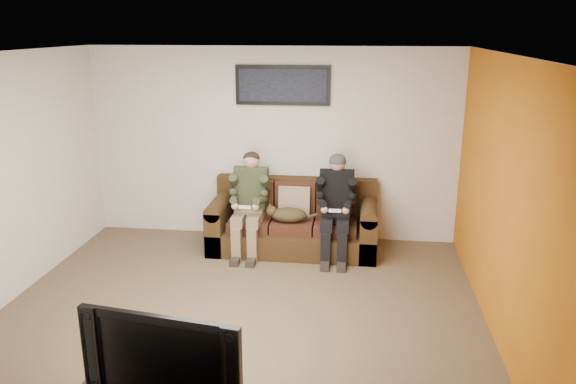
# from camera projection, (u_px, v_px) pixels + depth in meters

# --- Properties ---
(floor) EXTENTS (5.00, 5.00, 0.00)m
(floor) POSITION_uv_depth(u_px,v_px,m) (241.00, 311.00, 5.83)
(floor) COLOR brown
(floor) RESTS_ON ground
(ceiling) EXTENTS (5.00, 5.00, 0.00)m
(ceiling) POSITION_uv_depth(u_px,v_px,m) (234.00, 54.00, 5.09)
(ceiling) COLOR silver
(ceiling) RESTS_ON ground
(wall_back) EXTENTS (5.00, 0.00, 5.00)m
(wall_back) POSITION_uv_depth(u_px,v_px,m) (272.00, 145.00, 7.60)
(wall_back) COLOR beige
(wall_back) RESTS_ON ground
(wall_front) EXTENTS (5.00, 0.00, 5.00)m
(wall_front) POSITION_uv_depth(u_px,v_px,m) (157.00, 297.00, 3.32)
(wall_front) COLOR beige
(wall_front) RESTS_ON ground
(wall_right) EXTENTS (0.00, 4.50, 4.50)m
(wall_right) POSITION_uv_depth(u_px,v_px,m) (504.00, 201.00, 5.16)
(wall_right) COLOR beige
(wall_right) RESTS_ON ground
(accent_wall_right) EXTENTS (0.00, 4.50, 4.50)m
(accent_wall_right) POSITION_uv_depth(u_px,v_px,m) (502.00, 201.00, 5.16)
(accent_wall_right) COLOR #B56212
(accent_wall_right) RESTS_ON ground
(sofa) EXTENTS (2.16, 0.93, 0.88)m
(sofa) POSITION_uv_depth(u_px,v_px,m) (294.00, 223.00, 7.43)
(sofa) COLOR #372410
(sofa) RESTS_ON ground
(throw_pillow) EXTENTS (0.41, 0.20, 0.41)m
(throw_pillow) POSITION_uv_depth(u_px,v_px,m) (294.00, 201.00, 7.39)
(throw_pillow) COLOR #8D755C
(throw_pillow) RESTS_ON sofa
(throw_blanket) EXTENTS (0.44, 0.22, 0.08)m
(throw_blanket) POSITION_uv_depth(u_px,v_px,m) (249.00, 176.00, 7.62)
(throw_blanket) COLOR tan
(throw_blanket) RESTS_ON sofa
(person_left) EXTENTS (0.51, 0.87, 1.29)m
(person_left) POSITION_uv_depth(u_px,v_px,m) (250.00, 198.00, 7.22)
(person_left) COLOR #7F684F
(person_left) RESTS_ON sofa
(person_right) EXTENTS (0.51, 0.86, 1.30)m
(person_right) POSITION_uv_depth(u_px,v_px,m) (336.00, 201.00, 7.08)
(person_right) COLOR black
(person_right) RESTS_ON sofa
(cat) EXTENTS (0.66, 0.26, 0.24)m
(cat) POSITION_uv_depth(u_px,v_px,m) (287.00, 214.00, 7.16)
(cat) COLOR #4F411F
(cat) RESTS_ON sofa
(framed_poster) EXTENTS (1.25, 0.05, 0.52)m
(framed_poster) POSITION_uv_depth(u_px,v_px,m) (283.00, 85.00, 7.33)
(framed_poster) COLOR black
(framed_poster) RESTS_ON wall_back
(television) EXTENTS (1.14, 0.31, 0.65)m
(television) POSITION_uv_depth(u_px,v_px,m) (168.00, 351.00, 3.78)
(television) COLOR black
(television) RESTS_ON tv_stand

